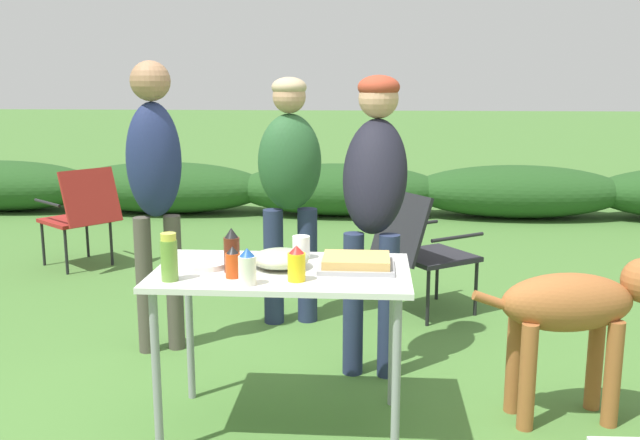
{
  "coord_description": "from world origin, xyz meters",
  "views": [
    {
      "loc": [
        0.38,
        -2.95,
        1.56
      ],
      "look_at": [
        0.14,
        0.35,
        0.89
      ],
      "focal_mm": 40.0,
      "sensor_mm": 36.0,
      "label": 1
    }
  ],
  "objects_px": {
    "mayo_bottle": "(247,267)",
    "food_tray": "(356,263)",
    "folding_table": "(282,286)",
    "camp_chair_green_behind_table": "(81,212)",
    "mustard_bottle": "(297,264)",
    "camp_chair_near_hedge": "(421,246)",
    "standing_person_with_beanie": "(375,188)",
    "standing_person_in_gray_fleece": "(155,176)",
    "hot_sauce_bottle": "(233,263)",
    "relish_jar": "(169,258)",
    "paper_cup_stack": "(301,247)",
    "dog": "(579,310)",
    "standing_person_in_olive_jacket": "(290,177)",
    "plate_stack": "(205,264)",
    "mixing_bowl": "(280,259)",
    "bbq_sauce_bottle": "(232,251)"
  },
  "relations": [
    {
      "from": "folding_table",
      "to": "food_tray",
      "type": "height_order",
      "value": "food_tray"
    },
    {
      "from": "mixing_bowl",
      "to": "hot_sauce_bottle",
      "type": "distance_m",
      "value": 0.25
    },
    {
      "from": "mustard_bottle",
      "to": "mayo_bottle",
      "type": "height_order",
      "value": "mayo_bottle"
    },
    {
      "from": "relish_jar",
      "to": "mixing_bowl",
      "type": "bearing_deg",
      "value": 28.7
    },
    {
      "from": "relish_jar",
      "to": "dog",
      "type": "distance_m",
      "value": 1.83
    },
    {
      "from": "food_tray",
      "to": "mustard_bottle",
      "type": "height_order",
      "value": "mustard_bottle"
    },
    {
      "from": "folding_table",
      "to": "mustard_bottle",
      "type": "height_order",
      "value": "mustard_bottle"
    },
    {
      "from": "camp_chair_near_hedge",
      "to": "mustard_bottle",
      "type": "bearing_deg",
      "value": -53.6
    },
    {
      "from": "mayo_bottle",
      "to": "standing_person_in_gray_fleece",
      "type": "relative_size",
      "value": 0.09
    },
    {
      "from": "plate_stack",
      "to": "bbq_sauce_bottle",
      "type": "relative_size",
      "value": 1.15
    },
    {
      "from": "mustard_bottle",
      "to": "standing_person_with_beanie",
      "type": "height_order",
      "value": "standing_person_with_beanie"
    },
    {
      "from": "plate_stack",
      "to": "mixing_bowl",
      "type": "bearing_deg",
      "value": 1.41
    },
    {
      "from": "bbq_sauce_bottle",
      "to": "standing_person_with_beanie",
      "type": "distance_m",
      "value": 1.0
    },
    {
      "from": "folding_table",
      "to": "bbq_sauce_bottle",
      "type": "height_order",
      "value": "bbq_sauce_bottle"
    },
    {
      "from": "mixing_bowl",
      "to": "camp_chair_green_behind_table",
      "type": "relative_size",
      "value": 0.3
    },
    {
      "from": "mixing_bowl",
      "to": "mustard_bottle",
      "type": "height_order",
      "value": "mustard_bottle"
    },
    {
      "from": "mustard_bottle",
      "to": "camp_chair_near_hedge",
      "type": "relative_size",
      "value": 0.18
    },
    {
      "from": "hot_sauce_bottle",
      "to": "relish_jar",
      "type": "bearing_deg",
      "value": -165.95
    },
    {
      "from": "mustard_bottle",
      "to": "standing_person_in_gray_fleece",
      "type": "height_order",
      "value": "standing_person_in_gray_fleece"
    },
    {
      "from": "food_tray",
      "to": "relish_jar",
      "type": "relative_size",
      "value": 1.65
    },
    {
      "from": "food_tray",
      "to": "relish_jar",
      "type": "distance_m",
      "value": 0.79
    },
    {
      "from": "standing_person_with_beanie",
      "to": "dog",
      "type": "xyz_separation_m",
      "value": [
        0.92,
        -0.54,
        -0.46
      ]
    },
    {
      "from": "standing_person_with_beanie",
      "to": "camp_chair_green_behind_table",
      "type": "relative_size",
      "value": 1.88
    },
    {
      "from": "folding_table",
      "to": "camp_chair_green_behind_table",
      "type": "bearing_deg",
      "value": 127.35
    },
    {
      "from": "mayo_bottle",
      "to": "food_tray",
      "type": "bearing_deg",
      "value": 32.71
    },
    {
      "from": "bbq_sauce_bottle",
      "to": "dog",
      "type": "distance_m",
      "value": 1.58
    },
    {
      "from": "dog",
      "to": "camp_chair_near_hedge",
      "type": "relative_size",
      "value": 1.15
    },
    {
      "from": "folding_table",
      "to": "bbq_sauce_bottle",
      "type": "xyz_separation_m",
      "value": [
        -0.21,
        -0.05,
        0.17
      ]
    },
    {
      "from": "relish_jar",
      "to": "standing_person_in_olive_jacket",
      "type": "height_order",
      "value": "standing_person_in_olive_jacket"
    },
    {
      "from": "mayo_bottle",
      "to": "dog",
      "type": "height_order",
      "value": "mayo_bottle"
    },
    {
      "from": "paper_cup_stack",
      "to": "camp_chair_near_hedge",
      "type": "xyz_separation_m",
      "value": [
        0.64,
        1.42,
        -0.32
      ]
    },
    {
      "from": "standing_person_in_olive_jacket",
      "to": "relish_jar",
      "type": "bearing_deg",
      "value": -113.49
    },
    {
      "from": "bbq_sauce_bottle",
      "to": "standing_person_with_beanie",
      "type": "bearing_deg",
      "value": 52.34
    },
    {
      "from": "standing_person_in_gray_fleece",
      "to": "hot_sauce_bottle",
      "type": "bearing_deg",
      "value": -79.89
    },
    {
      "from": "food_tray",
      "to": "bbq_sauce_bottle",
      "type": "relative_size",
      "value": 1.7
    },
    {
      "from": "standing_person_with_beanie",
      "to": "camp_chair_near_hedge",
      "type": "height_order",
      "value": "standing_person_with_beanie"
    },
    {
      "from": "paper_cup_stack",
      "to": "standing_person_in_gray_fleece",
      "type": "distance_m",
      "value": 1.14
    },
    {
      "from": "mayo_bottle",
      "to": "standing_person_in_olive_jacket",
      "type": "xyz_separation_m",
      "value": [
        -0.02,
        1.66,
        0.13
      ]
    },
    {
      "from": "mixing_bowl",
      "to": "camp_chair_green_behind_table",
      "type": "bearing_deg",
      "value": 127.5
    },
    {
      "from": "camp_chair_near_hedge",
      "to": "standing_person_with_beanie",
      "type": "bearing_deg",
      "value": -53.64
    },
    {
      "from": "camp_chair_green_behind_table",
      "to": "folding_table",
      "type": "bearing_deg",
      "value": -103.23
    },
    {
      "from": "paper_cup_stack",
      "to": "dog",
      "type": "xyz_separation_m",
      "value": [
        1.26,
        -0.0,
        -0.27
      ]
    },
    {
      "from": "mayo_bottle",
      "to": "camp_chair_green_behind_table",
      "type": "xyz_separation_m",
      "value": [
        -1.88,
        2.84,
        -0.34
      ]
    },
    {
      "from": "folding_table",
      "to": "bbq_sauce_bottle",
      "type": "distance_m",
      "value": 0.27
    },
    {
      "from": "relish_jar",
      "to": "standing_person_in_gray_fleece",
      "type": "height_order",
      "value": "standing_person_in_gray_fleece"
    },
    {
      "from": "food_tray",
      "to": "paper_cup_stack",
      "type": "height_order",
      "value": "paper_cup_stack"
    },
    {
      "from": "camp_chair_green_behind_table",
      "to": "paper_cup_stack",
      "type": "bearing_deg",
      "value": -100.17
    },
    {
      "from": "hot_sauce_bottle",
      "to": "mustard_bottle",
      "type": "height_order",
      "value": "mustard_bottle"
    },
    {
      "from": "relish_jar",
      "to": "camp_chair_green_behind_table",
      "type": "height_order",
      "value": "relish_jar"
    },
    {
      "from": "mixing_bowl",
      "to": "bbq_sauce_bottle",
      "type": "relative_size",
      "value": 1.31
    }
  ]
}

